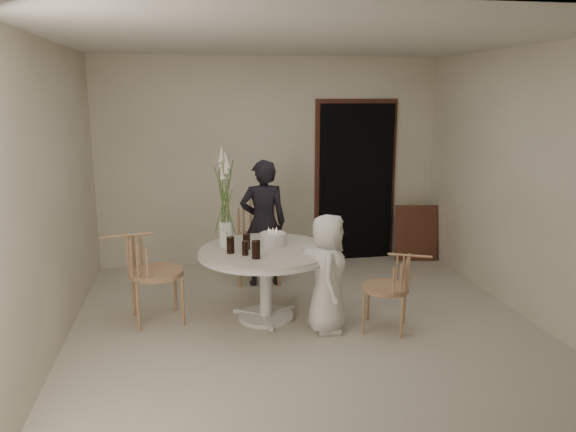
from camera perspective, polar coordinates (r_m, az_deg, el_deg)
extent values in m
plane|color=beige|center=(5.62, 1.72, -11.06)|extent=(4.50, 4.50, 0.00)
plane|color=beige|center=(5.18, 1.92, 17.52)|extent=(4.50, 4.50, 0.00)
plane|color=beige|center=(7.43, -1.74, 5.54)|extent=(4.50, 0.00, 4.50)
plane|color=beige|center=(3.12, 10.27, -4.39)|extent=(4.50, 0.00, 4.50)
plane|color=beige|center=(5.26, -22.95, 1.69)|extent=(0.00, 4.50, 4.50)
plane|color=beige|center=(6.10, 23.02, 3.04)|extent=(0.00, 4.50, 4.50)
cube|color=black|center=(7.66, 6.90, 3.40)|extent=(1.00, 0.10, 2.10)
cube|color=brown|center=(7.69, 6.83, 3.89)|extent=(1.12, 0.03, 2.22)
cylinder|color=silver|center=(5.79, -2.24, -10.14)|extent=(0.56, 0.56, 0.04)
cylinder|color=silver|center=(5.67, -2.27, -7.11)|extent=(0.12, 0.12, 0.65)
cylinder|color=silver|center=(5.57, -2.30, -3.81)|extent=(1.33, 1.33, 0.03)
cylinder|color=silver|center=(5.56, -2.30, -3.56)|extent=(1.30, 1.30, 0.04)
cube|color=brown|center=(7.83, 12.91, -1.67)|extent=(0.58, 0.26, 0.75)
cylinder|color=tan|center=(6.62, -4.92, -5.07)|extent=(0.03, 0.03, 0.51)
cylinder|color=tan|center=(6.61, -0.96, -5.03)|extent=(0.03, 0.03, 0.51)
cylinder|color=tan|center=(7.05, -4.79, -3.95)|extent=(0.03, 0.03, 0.51)
cylinder|color=tan|center=(7.05, -1.08, -3.92)|extent=(0.03, 0.03, 0.51)
cylinder|color=tan|center=(6.75, -2.96, -2.21)|extent=(0.57, 0.57, 0.06)
cylinder|color=tan|center=(5.73, 8.16, -8.54)|extent=(0.03, 0.03, 0.40)
cylinder|color=tan|center=(5.41, 7.68, -9.86)|extent=(0.03, 0.03, 0.40)
cylinder|color=tan|center=(5.71, 11.75, -8.79)|extent=(0.03, 0.03, 0.40)
cylinder|color=tan|center=(5.38, 11.50, -10.13)|extent=(0.03, 0.03, 0.40)
cylinder|color=tan|center=(5.48, 9.86, -7.20)|extent=(0.44, 0.44, 0.04)
cylinder|color=tan|center=(5.63, -10.64, -8.61)|extent=(0.03, 0.03, 0.48)
cylinder|color=tan|center=(6.03, -11.37, -7.22)|extent=(0.03, 0.03, 0.48)
cylinder|color=tan|center=(5.58, -15.00, -9.02)|extent=(0.03, 0.03, 0.48)
cylinder|color=tan|center=(5.98, -15.43, -7.59)|extent=(0.03, 0.03, 0.48)
cylinder|color=tan|center=(5.72, -13.24, -5.64)|extent=(0.53, 0.53, 0.05)
imported|color=black|center=(6.57, -2.53, -0.72)|extent=(0.55, 0.36, 1.49)
imported|color=white|center=(5.33, 4.04, -5.85)|extent=(0.48, 0.62, 1.14)
cylinder|color=silver|center=(5.68, -1.53, -2.35)|extent=(0.26, 0.26, 0.13)
cylinder|color=beige|center=(5.65, -1.54, -1.49)|extent=(0.01, 0.01, 0.05)
cylinder|color=beige|center=(5.69, -1.17, -1.39)|extent=(0.01, 0.01, 0.05)
cylinder|color=beige|center=(5.67, -1.99, -1.45)|extent=(0.01, 0.01, 0.05)
cylinder|color=beige|center=(5.62, -1.26, -1.58)|extent=(0.01, 0.01, 0.05)
cylinder|color=beige|center=(5.62, -1.81, -1.58)|extent=(0.01, 0.01, 0.05)
cylinder|color=black|center=(5.34, -4.37, -3.27)|extent=(0.07, 0.07, 0.14)
cylinder|color=black|center=(5.22, -3.27, -3.43)|extent=(0.09, 0.09, 0.17)
cylinder|color=black|center=(5.42, -5.87, -2.94)|extent=(0.09, 0.09, 0.16)
cylinder|color=black|center=(5.53, -4.23, -2.61)|extent=(0.09, 0.09, 0.16)
cylinder|color=white|center=(5.45, 2.75, -3.39)|extent=(0.28, 0.28, 0.05)
cylinder|color=silver|center=(5.65, -6.32, -1.82)|extent=(0.14, 0.14, 0.25)
cylinder|color=#45672C|center=(5.58, -6.12, 1.36)|extent=(0.01, 0.01, 0.64)
cone|color=beige|center=(5.53, -6.19, 4.60)|extent=(0.06, 0.06, 0.16)
cylinder|color=#45672C|center=(5.60, -6.25, 1.67)|extent=(0.01, 0.01, 0.69)
cone|color=beige|center=(5.54, -6.34, 5.19)|extent=(0.06, 0.06, 0.16)
cylinder|color=#45672C|center=(5.59, -6.50, 1.95)|extent=(0.01, 0.01, 0.75)
cone|color=beige|center=(5.54, -6.59, 5.74)|extent=(0.06, 0.06, 0.16)
cylinder|color=#45672C|center=(5.57, -6.68, 2.19)|extent=(0.01, 0.01, 0.80)
cone|color=beige|center=(5.52, -6.78, 6.28)|extent=(0.06, 0.06, 0.16)
cylinder|color=#45672C|center=(5.57, -6.63, 1.32)|extent=(0.01, 0.01, 0.64)
cone|color=beige|center=(5.51, -6.72, 4.57)|extent=(0.06, 0.06, 0.16)
cylinder|color=#45672C|center=(5.55, -6.43, 1.57)|extent=(0.01, 0.01, 0.69)
cone|color=beige|center=(5.49, -6.52, 5.12)|extent=(0.06, 0.06, 0.16)
cylinder|color=#45672C|center=(5.55, -6.21, 1.87)|extent=(0.01, 0.01, 0.75)
cone|color=beige|center=(5.49, -6.30, 5.70)|extent=(0.06, 0.06, 0.16)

